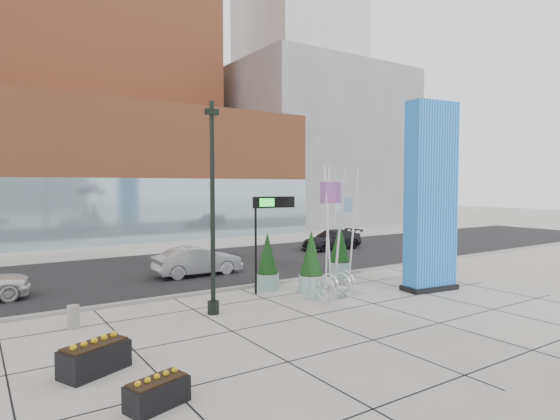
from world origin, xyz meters
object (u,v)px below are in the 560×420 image
concrete_bollard (73,317)px  overhead_street_sign (270,210)px  public_art_sculpture (335,263)px  blue_pylon (431,200)px  lamp_post (213,228)px  car_silver_mid (198,261)px

concrete_bollard → overhead_street_sign: size_ratio=0.18×
public_art_sculpture → blue_pylon: bearing=-29.2°
blue_pylon → public_art_sculpture: bearing=170.4°
blue_pylon → lamp_post: bearing=177.0°
car_silver_mid → blue_pylon: bearing=-140.5°
lamp_post → concrete_bollard: bearing=168.0°
blue_pylon → concrete_bollard: 14.37m
lamp_post → car_silver_mid: lamp_post is taller
blue_pylon → car_silver_mid: size_ratio=1.85×
car_silver_mid → overhead_street_sign: bearing=-168.1°
blue_pylon → lamp_post: blue_pylon is taller
public_art_sculpture → car_silver_mid: public_art_sculpture is taller
blue_pylon → overhead_street_sign: bearing=157.1°
public_art_sculpture → car_silver_mid: bearing=98.9°
concrete_bollard → car_silver_mid: car_silver_mid is taller
lamp_post → public_art_sculpture: 5.43m
lamp_post → car_silver_mid: size_ratio=1.70×
blue_pylon → lamp_post: size_ratio=1.09×
concrete_bollard → blue_pylon: bearing=-10.9°
public_art_sculpture → concrete_bollard: 9.67m
car_silver_mid → public_art_sculpture: bearing=-158.7°
public_art_sculpture → car_silver_mid: size_ratio=1.21×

